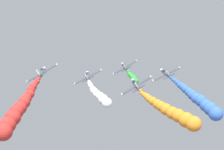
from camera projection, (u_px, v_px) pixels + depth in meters
The scene contains 10 objects.
airplane_lead at pixel (125, 67), 118.43m from camera, with size 8.49×10.35×5.04m.
smoke_trail_lead at pixel (133, 78), 104.81m from camera, with size 2.52×11.60×2.91m.
airplane_left_inner at pixel (88, 76), 106.31m from camera, with size 8.66×10.35×4.70m.
smoke_trail_left_inner at pixel (100, 96), 88.34m from camera, with size 5.83×17.94×3.86m.
airplane_right_inner at pixel (166, 73), 107.05m from camera, with size 8.79×10.35×4.43m.
smoke_trail_right_inner at pixel (201, 102), 85.62m from camera, with size 7.65×23.47×6.59m.
airplane_left_outer at pixel (136, 85), 93.29m from camera, with size 8.39×10.35×5.22m.
smoke_trail_left_outer at pixel (174, 113), 72.43m from camera, with size 9.30×22.30×4.09m.
airplane_right_outer at pixel (42, 72), 91.34m from camera, with size 8.49×10.35×5.04m.
smoke_trail_right_outer at pixel (16, 113), 68.67m from camera, with size 6.60×24.38×7.67m.
Camera 1 is at (-9.48, -100.74, 111.49)m, focal length 54.63 mm.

